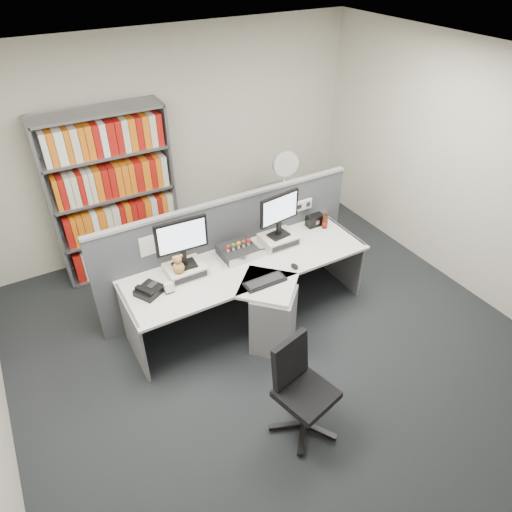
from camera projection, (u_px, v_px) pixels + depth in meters
ground at (288, 363)px, 4.66m from camera, size 5.50×5.50×0.00m
room_shell at (298, 207)px, 3.61m from camera, size 5.04×5.54×2.72m
partition at (229, 248)px, 5.16m from camera, size 3.00×0.08×1.27m
desk at (259, 295)px, 4.81m from camera, size 2.60×1.20×0.72m
monitor_riser_left at (185, 270)px, 4.64m from camera, size 0.38×0.31×0.10m
monitor_riser_right at (279, 239)px, 5.09m from camera, size 0.38×0.31×0.10m
monitor_left at (182, 240)px, 4.43m from camera, size 0.52×0.18×0.53m
monitor_right at (279, 212)px, 4.88m from camera, size 0.49×0.19×0.50m
desktop_pc at (238, 251)px, 4.91m from camera, size 0.37×0.33×0.10m
figurines at (238, 244)px, 4.84m from camera, size 0.29×0.05×0.09m
keyboard at (265, 282)px, 4.55m from camera, size 0.43×0.16×0.03m
mouse at (295, 266)px, 4.74m from camera, size 0.06×0.10×0.04m
desk_phone at (149, 290)px, 4.40m from camera, size 0.31×0.30×0.10m
desk_calendar at (169, 288)px, 4.41m from camera, size 0.09×0.07×0.11m
plush_toy at (178, 265)px, 4.48m from camera, size 0.12×0.12×0.20m
speaker at (315, 220)px, 5.38m from camera, size 0.20×0.11×0.13m
cola_bottle at (325, 222)px, 5.33m from camera, size 0.07×0.07×0.21m
shelving_unit at (113, 197)px, 5.44m from camera, size 1.41×0.40×2.00m
filing_cabinet at (283, 214)px, 6.34m from camera, size 0.45×0.61×0.70m
desk_fan at (285, 167)px, 5.93m from camera, size 0.34×0.20×0.56m
office_chair at (300, 386)px, 3.84m from camera, size 0.59×0.58×0.90m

